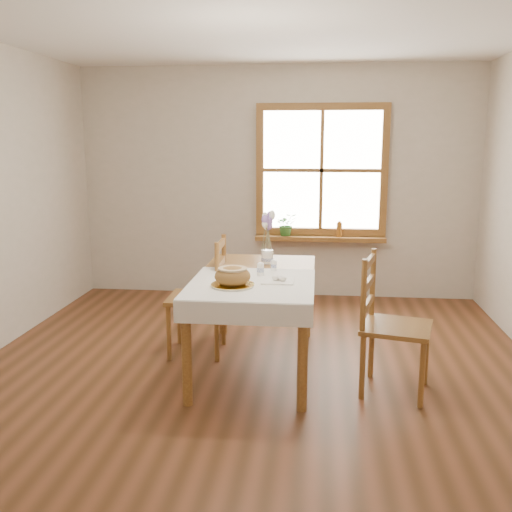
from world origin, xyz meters
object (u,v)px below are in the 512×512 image
Objects in this scene: bread_plate at (233,285)px; flower_vase at (267,258)px; chair_left at (196,296)px; chair_right at (397,325)px; dining_table at (256,285)px.

bread_plate is 0.83m from flower_vase.
chair_left is 1.69m from chair_right.
dining_table is at bearing 73.31° from bread_plate.
bread_plate reaches higher than dining_table.
flower_vase is at bearing 77.90° from bread_plate.
flower_vase is at bearing 82.71° from dining_table.
bread_plate is at bearing 105.81° from chair_right.
chair_right is at bearing 1.85° from bread_plate.
chair_right is 3.32× the size of bread_plate.
chair_right is (1.57, -0.62, 0.00)m from chair_left.
chair_left is at bearing -164.80° from flower_vase.
flower_vase is at bearing 65.86° from chair_right.
bread_plate is (-1.16, -0.04, 0.27)m from chair_right.
chair_right reaches higher than dining_table.
dining_table is 0.61m from chair_left.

